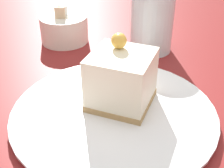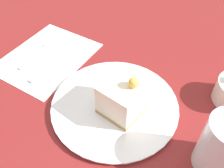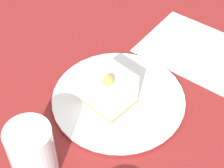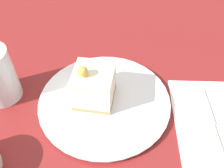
% 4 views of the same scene
% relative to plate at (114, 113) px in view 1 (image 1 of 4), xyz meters
% --- Properties ---
extents(ground_plane, '(4.00, 4.00, 0.00)m').
position_rel_plate_xyz_m(ground_plane, '(0.02, 0.03, -0.01)').
color(ground_plane, maroon).
extents(plate, '(0.29, 0.29, 0.01)m').
position_rel_plate_xyz_m(plate, '(0.00, 0.00, 0.00)').
color(plate, white).
rests_on(plate, ground_plane).
extents(cake_slice, '(0.09, 0.09, 0.10)m').
position_rel_plate_xyz_m(cake_slice, '(0.03, -0.00, 0.04)').
color(cake_slice, '#AD8451').
rests_on(cake_slice, plate).
extents(sugar_bowl, '(0.10, 0.10, 0.08)m').
position_rel_plate_xyz_m(sugar_bowl, '(0.21, 0.18, 0.02)').
color(sugar_bowl, silver).
rests_on(sugar_bowl, ground_plane).
extents(drinking_glass, '(0.08, 0.08, 0.12)m').
position_rel_plate_xyz_m(drinking_glass, '(0.23, 0.00, 0.05)').
color(drinking_glass, silver).
rests_on(drinking_glass, ground_plane).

